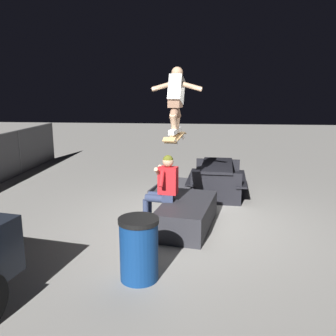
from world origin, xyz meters
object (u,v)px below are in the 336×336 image
Objects in this scene: ledge_box_main at (187,215)px; skateboard at (175,137)px; person_sitting_on_ledge at (162,187)px; picnic_table_back at (217,174)px; trash_bin at (139,249)px; skater_airborne at (176,97)px; kicker_ramp at (173,190)px.

ledge_box_main is 1.43m from skateboard.
person_sitting_on_ledge reaches higher than picnic_table_back.
trash_bin reaches higher than ledge_box_main.
skater_airborne reaches higher than person_sitting_on_ledge.
person_sitting_on_ledge is 2.34m from kicker_ramp.
ledge_box_main is at bearing -87.61° from skateboard.
skater_airborne is at bearing -9.77° from trash_bin.
ledge_box_main is at bearing -169.09° from kicker_ramp.
ledge_box_main is 2.11m from skater_airborne.
skater_airborne is (0.05, 0.22, 2.10)m from ledge_box_main.
trash_bin is at bearing 178.65° from kicker_ramp.
person_sitting_on_ledge is (0.09, 0.46, 0.49)m from ledge_box_main.
kicker_ramp is at bearing 5.82° from skater_airborne.
person_sitting_on_ledge is at bearing 152.75° from picnic_table_back.
picnic_table_back is 4.21m from trash_bin.
skateboard is 1.22× the size of trash_bin.
kicker_ramp is at bearing -0.34° from person_sitting_on_ledge.
person_sitting_on_ledge reaches higher than trash_bin.
skateboard is at bearing 171.71° from skater_airborne.
skateboard is 0.93× the size of skater_airborne.
skateboard is at bearing 92.39° from ledge_box_main.
picnic_table_back is at bearing -27.25° from person_sitting_on_ledge.
ledge_box_main is at bearing -102.17° from skater_airborne.
skateboard is 2.85m from kicker_ramp.
kicker_ramp is (2.34, 0.22, -1.61)m from skateboard.
ledge_box_main is 1.97m from trash_bin.
skater_airborne reaches higher than skateboard.
picnic_table_back reaches higher than kicker_ramp.
skater_airborne is at bearing 158.81° from picnic_table_back.
skateboard reaches higher than trash_bin.
skateboard reaches higher than kicker_ramp.
kicker_ramp is 4.23m from trash_bin.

